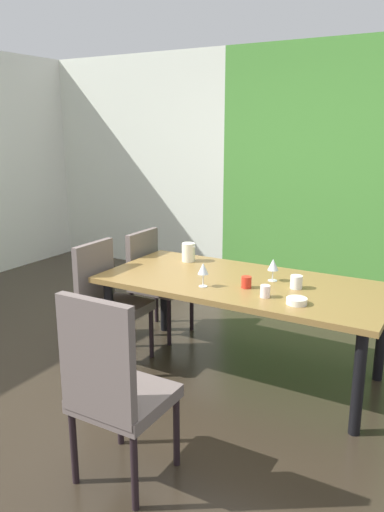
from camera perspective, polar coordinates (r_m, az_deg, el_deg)
The scene contains 13 objects.
ground_plane at distance 3.78m, azimuth -7.67°, elevation -13.97°, with size 6.30×5.62×0.02m, color #2E261B.
back_panel_interior at distance 6.66m, azimuth -6.42°, elevation 10.55°, with size 2.60×0.10×2.66m, color silver.
dining_table at distance 3.62m, azimuth 5.75°, elevation -3.92°, with size 2.04×0.96×0.71m.
chair_left_near at distance 3.90m, azimuth -9.63°, elevation -4.60°, with size 0.45×0.44×0.93m.
chair_left_far at distance 4.39m, azimuth -4.29°, elevation -2.37°, with size 0.45×0.44×0.90m.
chair_head_near at distance 2.55m, azimuth -9.00°, elevation -14.43°, with size 0.44×0.44×1.04m.
wine_glass_south at distance 3.43m, azimuth 1.28°, elevation -1.53°, with size 0.07×0.07×0.17m.
wine_glass_rear at distance 3.60m, azimuth 9.25°, elevation -1.06°, with size 0.08×0.08×0.16m.
serving_bowl_east at distance 3.19m, azimuth 11.88°, elevation -5.06°, with size 0.13×0.13×0.04m, color white.
cup_west at distance 3.27m, azimuth 8.36°, elevation -4.01°, with size 0.07×0.07×0.08m, color white.
cup_north at distance 3.44m, azimuth 6.23°, elevation -2.99°, with size 0.07×0.07×0.08m, color red.
cup_near_shelf at distance 3.49m, azimuth 11.84°, elevation -2.92°, with size 0.08×0.08×0.09m, color white.
pitcher_center at distance 4.09m, azimuth -0.40°, elevation 0.46°, with size 0.12×0.11×0.15m.
Camera 1 is at (2.05, -2.61, 1.79)m, focal length 35.00 mm.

